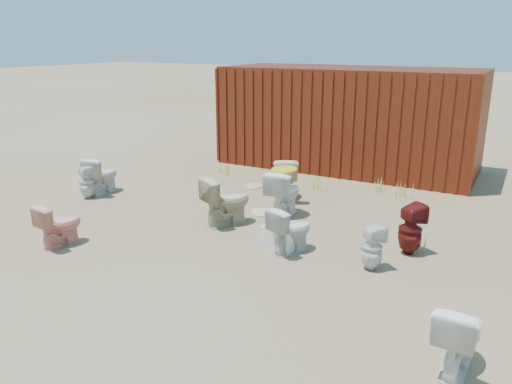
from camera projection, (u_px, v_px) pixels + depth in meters
The scene contains 22 objects.
ground at pixel (238, 234), 8.09m from camera, with size 100.00×100.00×0.00m, color brown.
shipping_container at pixel (348, 118), 12.09m from camera, with size 6.00×2.40×2.40m, color #541A0E.
toilet_front_a at pixel (102, 175), 10.14m from camera, with size 0.43×0.75×0.76m, color silver.
toilet_front_pink at pixel (60, 224), 7.54m from camera, with size 0.38×0.67×0.68m, color #ED9689.
toilet_front_c at pixel (291, 229), 7.31m from camera, with size 0.39×0.69×0.70m, color silver.
toilet_front_maroon at pixel (410, 229), 7.23m from camera, with size 0.34×0.35×0.76m, color #5B120F.
toilet_front_e at pixel (458, 336), 4.66m from camera, with size 0.40×0.70×0.72m, color white.
toilet_back_a at pixel (87, 182), 9.83m from camera, with size 0.30×0.31×0.67m, color silver.
toilet_back_beige_left at pixel (285, 178), 9.76m from camera, with size 0.47×0.82×0.84m, color beige.
toilet_back_beige_right at pixel (227, 201), 8.40m from camera, with size 0.47×0.83×0.84m, color #C3B58E.
toilet_back_yellowlid at pixel (284, 193), 8.81m from camera, with size 0.47×0.83×0.84m, color white.
toilet_back_e at pixel (372, 247), 6.75m from camera, with size 0.29×0.30×0.65m, color silver.
yellow_lid at pixel (284, 169), 8.68m from camera, with size 0.43×0.53×0.03m, color gold.
loose_tank at pixel (278, 239), 7.42m from camera, with size 0.50×0.20×0.35m, color silver.
loose_lid_near at pixel (253, 186), 10.70m from camera, with size 0.38×0.49×0.02m, color tan.
loose_lid_far at pixel (261, 213), 9.06m from camera, with size 0.36×0.47×0.02m, color beige.
weed_clump_a at pixel (223, 167), 11.68m from camera, with size 0.36×0.36×0.33m, color #B1B548.
weed_clump_b at pixel (320, 184), 10.36m from camera, with size 0.32×0.32×0.30m, color #B1B548.
weed_clump_c at pixel (402, 192), 9.84m from camera, with size 0.36×0.36×0.30m, color #B1B548.
weed_clump_d at pixel (273, 173), 11.23m from camera, with size 0.30×0.30×0.29m, color #B1B548.
weed_clump_e at pixel (377, 184), 10.38m from camera, with size 0.34×0.34×0.29m, color #B1B548.
weed_clump_f at pixel (416, 241), 7.46m from camera, with size 0.28×0.28×0.26m, color #B1B548.
Camera 1 is at (3.93, -6.45, 3.00)m, focal length 35.00 mm.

